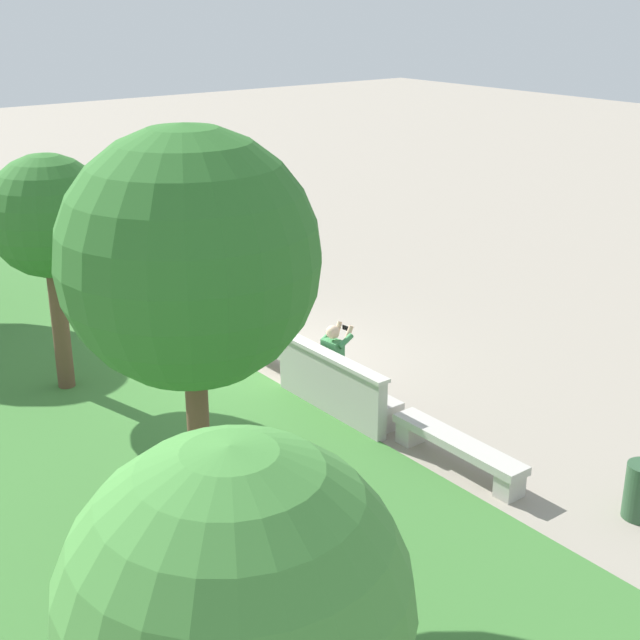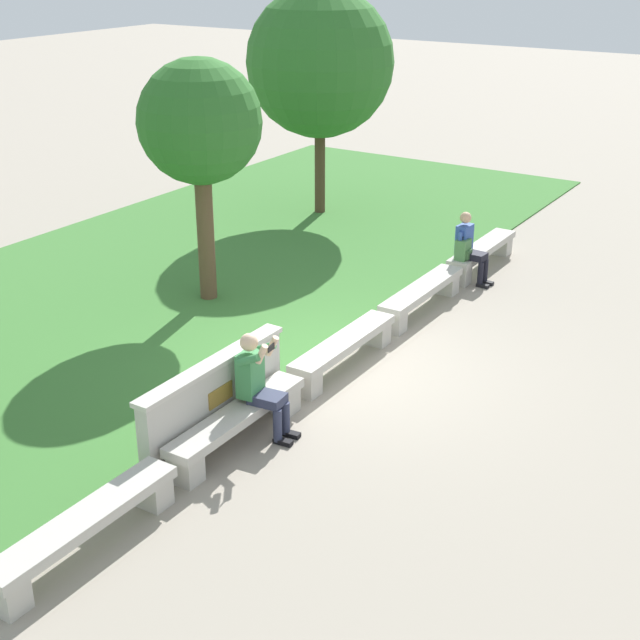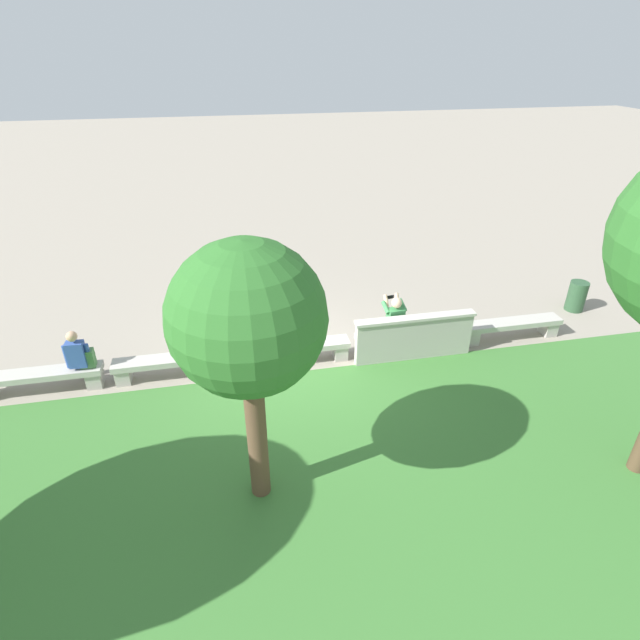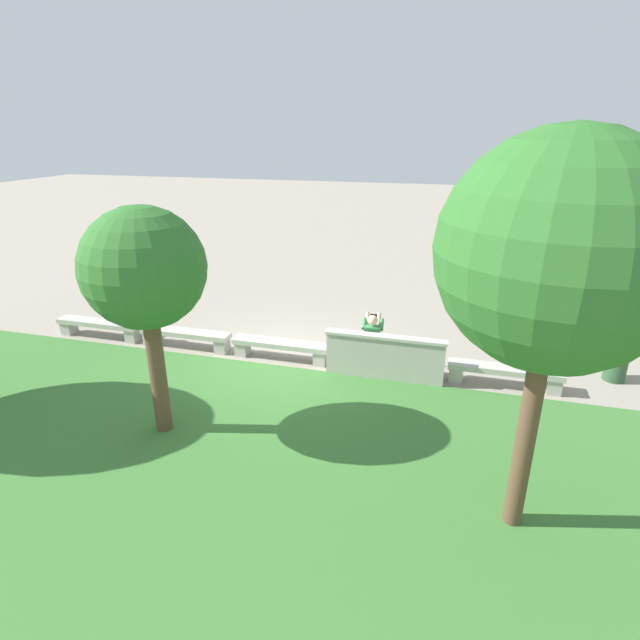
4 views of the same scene
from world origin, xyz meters
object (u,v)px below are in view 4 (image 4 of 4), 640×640
tree_right_background (558,254)px  trash_bin (616,364)px  tree_left_background (144,271)px  backpack (129,318)px  bench_main (504,373)px  bench_near (386,359)px  bench_mid (281,347)px  bench_far (186,336)px  person_distant (126,315)px  bench_end (100,326)px  person_photographer (372,338)px

tree_right_background → trash_bin: bearing=-116.1°
trash_bin → tree_left_background: bearing=27.2°
trash_bin → backpack: bearing=4.7°
tree_left_background → bench_main: bearing=-151.0°
bench_near → tree_right_background: (-2.33, 4.02, 3.44)m
bench_mid → bench_far: (2.45, 0.00, 0.00)m
bench_near → person_distant: size_ratio=1.81×
trash_bin → bench_mid: bearing=7.4°
person_distant → trash_bin: person_distant is taller
bench_near → backpack: 6.46m
bench_end → trash_bin: (-12.12, -0.94, 0.07)m
person_photographer → tree_right_background: 5.74m
bench_far → person_photographer: 4.59m
person_distant → backpack: 0.15m
trash_bin → person_photographer: bearing=9.6°
person_photographer → person_distant: bearing=0.1°
bench_near → person_distant: person_distant is taller
bench_main → tree_right_background: bearing=88.2°
bench_far → trash_bin: (-9.67, -0.94, 0.07)m
tree_left_background → tree_right_background: 5.91m
bench_mid → bench_end: bearing=0.0°
tree_left_background → bench_end: bearing=-40.3°
bench_mid → tree_left_background: 4.34m
bench_far → backpack: (1.54, -0.02, 0.32)m
bench_far → person_distant: 1.71m
bench_end → tree_left_background: 5.72m
trash_bin → bench_end: bearing=4.4°
bench_mid → backpack: size_ratio=5.34×
person_photographer → backpack: (6.11, 0.06, -0.11)m
backpack → tree_left_background: (-2.96, 3.30, 2.31)m
bench_near → bench_end: bearing=0.0°
person_photographer → tree_left_background: bearing=46.9°
bench_mid → bench_far: size_ratio=1.00×
tree_right_background → backpack: bearing=-24.7°
tree_right_background → person_photographer: bearing=-56.9°
bench_main → bench_near: same height
bench_main → bench_far: bearing=0.0°
backpack → bench_near: bearing=179.8°
bench_main → person_distant: (9.04, -0.07, 0.36)m
bench_mid → bench_main: bearing=180.0°
bench_end → trash_bin: bearing=-175.6°
bench_main → backpack: 8.91m
bench_near → person_distant: 6.59m
bench_mid → tree_right_background: bearing=140.0°
person_distant → tree_left_background: size_ratio=0.32×
bench_end → tree_left_background: bearing=139.7°
backpack → tree_right_background: size_ratio=0.08×
bench_main → trash_bin: 2.49m
bench_mid → person_distant: 4.14m
person_distant → backpack: bearing=159.7°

